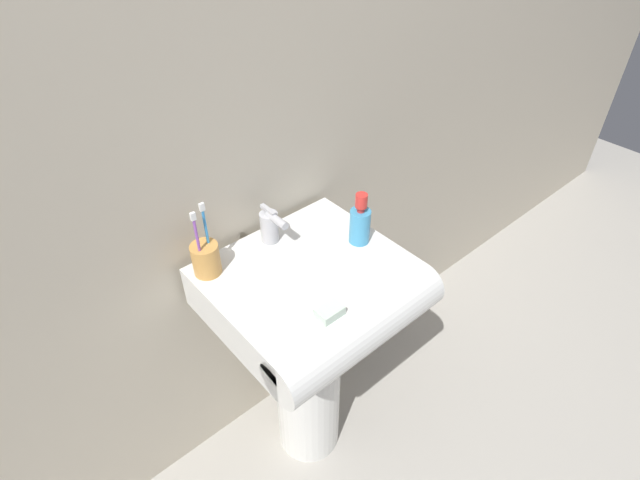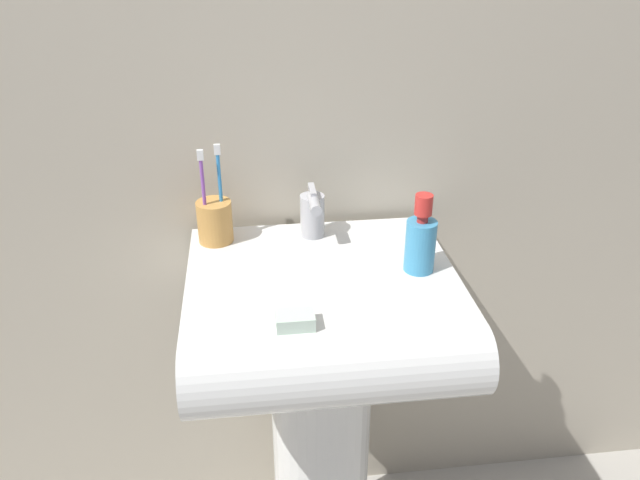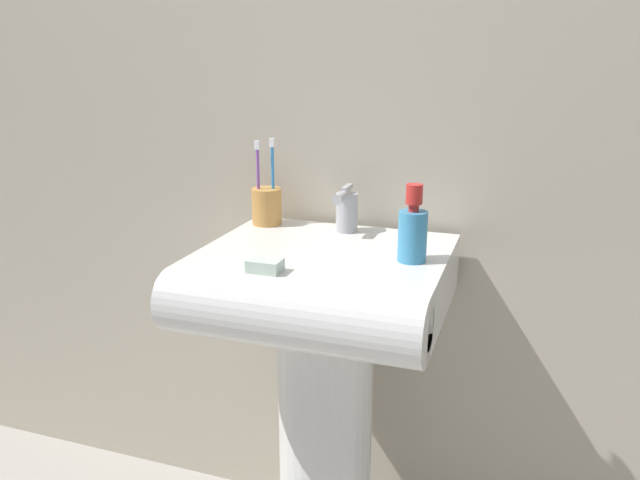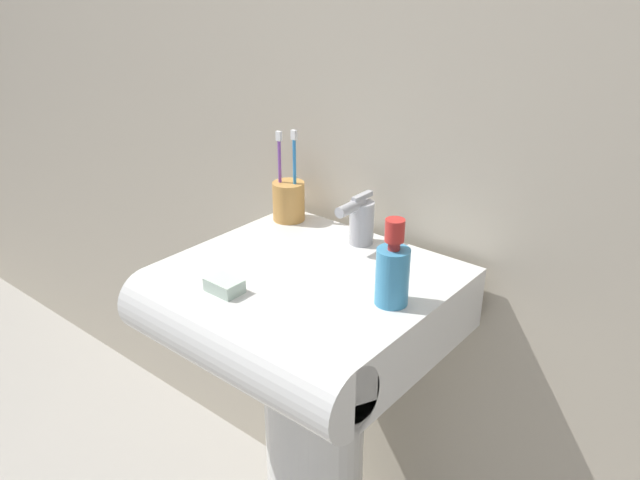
# 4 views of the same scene
# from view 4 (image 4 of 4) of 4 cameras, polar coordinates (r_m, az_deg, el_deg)

# --- Properties ---
(wall_back) EXTENTS (5.00, 0.05, 2.40)m
(wall_back) POSITION_cam_4_polar(r_m,az_deg,el_deg) (1.24, 7.16, 17.79)
(wall_back) COLOR #B7AD99
(wall_back) RESTS_ON ground
(sink_pedestal) EXTENTS (0.21, 0.21, 0.69)m
(sink_pedestal) POSITION_cam_4_polar(r_m,az_deg,el_deg) (1.43, -0.47, -19.50)
(sink_pedestal) COLOR white
(sink_pedestal) RESTS_ON ground
(sink_basin) EXTENTS (0.50, 0.47, 0.12)m
(sink_basin) POSITION_cam_4_polar(r_m,az_deg,el_deg) (1.16, -2.05, -6.16)
(sink_basin) COLOR white
(sink_basin) RESTS_ON sink_pedestal
(faucet) EXTENTS (0.05, 0.10, 0.11)m
(faucet) POSITION_cam_4_polar(r_m,az_deg,el_deg) (1.24, 3.82, 1.79)
(faucet) COLOR #B7B7BC
(faucet) RESTS_ON sink_basin
(toothbrush_cup) EXTENTS (0.07, 0.07, 0.20)m
(toothbrush_cup) POSITION_cam_4_polar(r_m,az_deg,el_deg) (1.36, -2.89, 3.70)
(toothbrush_cup) COLOR #D19347
(toothbrush_cup) RESTS_ON sink_basin
(soap_bottle) EXTENTS (0.06, 0.06, 0.15)m
(soap_bottle) POSITION_cam_4_polar(r_m,az_deg,el_deg) (1.03, 6.65, -2.86)
(soap_bottle) COLOR #3F99CC
(soap_bottle) RESTS_ON sink_basin
(bar_soap) EXTENTS (0.06, 0.04, 0.02)m
(bar_soap) POSITION_cam_4_polar(r_m,az_deg,el_deg) (1.09, -8.74, -4.13)
(bar_soap) COLOR silver
(bar_soap) RESTS_ON sink_basin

